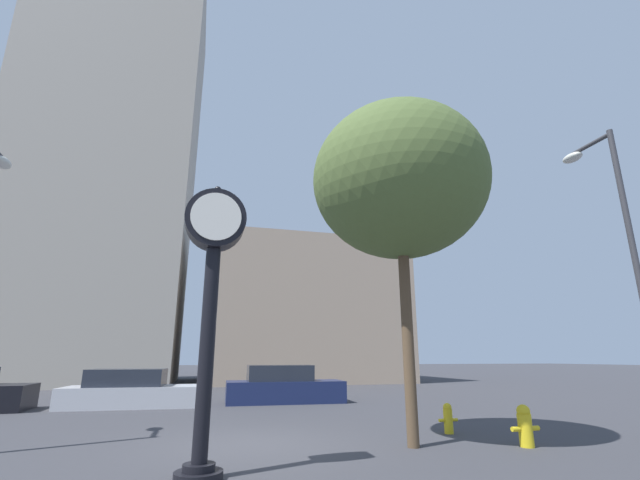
% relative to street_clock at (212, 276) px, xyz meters
% --- Properties ---
extents(ground_plane, '(200.00, 200.00, 0.00)m').
position_rel_street_clock_xyz_m(ground_plane, '(1.07, 2.42, -3.00)').
color(ground_plane, '#38383D').
extents(building_tall_tower, '(11.73, 12.00, 32.12)m').
position_rel_street_clock_xyz_m(building_tall_tower, '(-7.49, 26.42, 13.06)').
color(building_tall_tower, '#ADA393').
rests_on(building_tall_tower, ground_plane).
extents(building_storefront_row, '(14.47, 12.00, 10.13)m').
position_rel_street_clock_xyz_m(building_storefront_row, '(7.25, 26.42, 2.07)').
color(building_storefront_row, tan).
rests_on(building_storefront_row, ground_plane).
extents(street_clock, '(1.00, 0.71, 4.56)m').
position_rel_street_clock_xyz_m(street_clock, '(0.00, 0.00, 0.00)').
color(street_clock, black).
rests_on(street_clock, ground_plane).
extents(car_silver, '(4.75, 2.21, 1.31)m').
position_rel_street_clock_xyz_m(car_silver, '(-2.38, 10.43, -2.45)').
color(car_silver, '#BCBCC1').
rests_on(car_silver, ground_plane).
extents(car_navy, '(4.64, 1.90, 1.42)m').
position_rel_street_clock_xyz_m(car_navy, '(3.21, 10.44, -2.40)').
color(car_navy, '#19234C').
rests_on(car_navy, ground_plane).
extents(fire_hydrant_near, '(0.63, 0.27, 0.80)m').
position_rel_street_clock_xyz_m(fire_hydrant_near, '(6.28, 0.71, -2.59)').
color(fire_hydrant_near, yellow).
rests_on(fire_hydrant_near, ground_plane).
extents(fire_hydrant_far, '(0.48, 0.21, 0.67)m').
position_rel_street_clock_xyz_m(fire_hydrant_far, '(5.64, 2.50, -2.65)').
color(fire_hydrant_far, yellow).
rests_on(fire_hydrant_far, ground_plane).
extents(street_lamp_right, '(0.36, 1.57, 7.34)m').
position_rel_street_clock_xyz_m(street_lamp_right, '(9.65, 0.75, 1.78)').
color(street_lamp_right, '#38383D').
rests_on(street_lamp_right, ground_plane).
extents(bare_tree, '(4.01, 4.01, 7.46)m').
position_rel_street_clock_xyz_m(bare_tree, '(4.09, 1.28, 2.65)').
color(bare_tree, brown).
rests_on(bare_tree, ground_plane).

